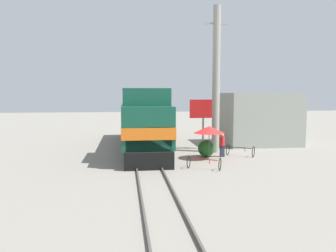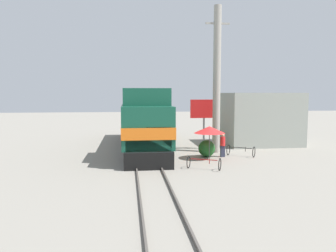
{
  "view_description": "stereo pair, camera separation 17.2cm",
  "coord_description": "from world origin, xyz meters",
  "px_view_note": "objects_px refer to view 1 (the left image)",
  "views": [
    {
      "loc": [
        -1.36,
        -21.28,
        4.34
      ],
      "look_at": [
        1.2,
        -1.97,
        2.45
      ],
      "focal_mm": 35.0,
      "sensor_mm": 36.0,
      "label": 1
    },
    {
      "loc": [
        -1.19,
        -21.3,
        4.34
      ],
      "look_at": [
        1.2,
        -1.97,
        2.45
      ],
      "focal_mm": 35.0,
      "sensor_mm": 36.0,
      "label": 2
    }
  ],
  "objects_px": {
    "locomotive": "(142,124)",
    "bicycle_spare": "(204,163)",
    "billboard_sign": "(203,112)",
    "vendor_umbrella": "(209,130)",
    "utility_pole": "(216,80)",
    "bicycle": "(240,151)",
    "person_bystander": "(222,144)"
  },
  "relations": [
    {
      "from": "locomotive",
      "to": "bicycle_spare",
      "type": "distance_m",
      "value": 8.59
    },
    {
      "from": "locomotive",
      "to": "billboard_sign",
      "type": "distance_m",
      "value": 4.96
    },
    {
      "from": "locomotive",
      "to": "vendor_umbrella",
      "type": "distance_m",
      "value": 6.46
    },
    {
      "from": "locomotive",
      "to": "vendor_umbrella",
      "type": "xyz_separation_m",
      "value": [
        4.23,
        -4.89,
        0.01
      ]
    },
    {
      "from": "vendor_umbrella",
      "to": "bicycle_spare",
      "type": "bearing_deg",
      "value": -109.77
    },
    {
      "from": "utility_pole",
      "to": "bicycle",
      "type": "distance_m",
      "value": 5.49
    },
    {
      "from": "locomotive",
      "to": "billboard_sign",
      "type": "height_order",
      "value": "locomotive"
    },
    {
      "from": "bicycle_spare",
      "to": "locomotive",
      "type": "bearing_deg",
      "value": 48.6
    },
    {
      "from": "utility_pole",
      "to": "bicycle",
      "type": "height_order",
      "value": "utility_pole"
    },
    {
      "from": "person_bystander",
      "to": "vendor_umbrella",
      "type": "bearing_deg",
      "value": -150.52
    },
    {
      "from": "locomotive",
      "to": "bicycle_spare",
      "type": "height_order",
      "value": "locomotive"
    },
    {
      "from": "person_bystander",
      "to": "bicycle_spare",
      "type": "relative_size",
      "value": 0.8
    },
    {
      "from": "billboard_sign",
      "to": "bicycle_spare",
      "type": "relative_size",
      "value": 1.94
    },
    {
      "from": "vendor_umbrella",
      "to": "person_bystander",
      "type": "xyz_separation_m",
      "value": [
        1.11,
        0.63,
        -1.11
      ]
    },
    {
      "from": "billboard_sign",
      "to": "person_bystander",
      "type": "distance_m",
      "value": 3.91
    },
    {
      "from": "locomotive",
      "to": "bicycle",
      "type": "xyz_separation_m",
      "value": [
        6.69,
        -4.17,
        -1.59
      ]
    },
    {
      "from": "person_bystander",
      "to": "bicycle_spare",
      "type": "bearing_deg",
      "value": -121.32
    },
    {
      "from": "vendor_umbrella",
      "to": "utility_pole",
      "type": "bearing_deg",
      "value": 65.49
    },
    {
      "from": "bicycle",
      "to": "person_bystander",
      "type": "bearing_deg",
      "value": 128.41
    },
    {
      "from": "locomotive",
      "to": "bicycle_spare",
      "type": "relative_size",
      "value": 8.16
    },
    {
      "from": "utility_pole",
      "to": "person_bystander",
      "type": "bearing_deg",
      "value": -91.04
    },
    {
      "from": "bicycle",
      "to": "utility_pole",
      "type": "bearing_deg",
      "value": 70.76
    },
    {
      "from": "vendor_umbrella",
      "to": "billboard_sign",
      "type": "xyz_separation_m",
      "value": [
        0.53,
        3.88,
        0.98
      ]
    },
    {
      "from": "billboard_sign",
      "to": "locomotive",
      "type": "bearing_deg",
      "value": 167.99
    },
    {
      "from": "bicycle",
      "to": "vendor_umbrella",
      "type": "bearing_deg",
      "value": 140.8
    },
    {
      "from": "locomotive",
      "to": "person_bystander",
      "type": "height_order",
      "value": "locomotive"
    },
    {
      "from": "utility_pole",
      "to": "person_bystander",
      "type": "height_order",
      "value": "utility_pole"
    },
    {
      "from": "utility_pole",
      "to": "billboard_sign",
      "type": "relative_size",
      "value": 2.74
    },
    {
      "from": "locomotive",
      "to": "billboard_sign",
      "type": "relative_size",
      "value": 4.2
    },
    {
      "from": "utility_pole",
      "to": "vendor_umbrella",
      "type": "distance_m",
      "value": 4.4
    },
    {
      "from": "person_bystander",
      "to": "bicycle",
      "type": "relative_size",
      "value": 0.83
    },
    {
      "from": "bicycle",
      "to": "bicycle_spare",
      "type": "bearing_deg",
      "value": 170.54
    }
  ]
}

